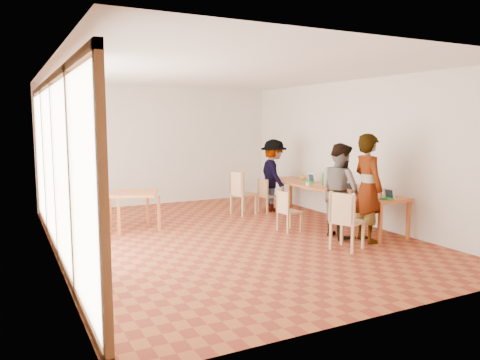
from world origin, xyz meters
name	(u,v)px	position (x,y,z in m)	size (l,w,h in m)	color
ground	(228,237)	(0.00, 0.00, 0.00)	(8.00, 8.00, 0.00)	#9C4C25
wall_back	(161,146)	(0.00, 4.00, 1.50)	(6.00, 0.10, 3.00)	beige
wall_front	(389,181)	(0.00, -4.00, 1.50)	(6.00, 0.10, 3.00)	beige
wall_right	(355,152)	(3.00, 0.00, 1.50)	(0.10, 8.00, 3.00)	beige
window_wall	(54,163)	(-2.96, 0.00, 1.50)	(0.10, 8.00, 3.00)	white
ceiling	(227,71)	(0.00, 0.00, 3.02)	(6.00, 8.00, 0.04)	white
communal_table	(327,189)	(2.50, 0.27, 0.70)	(0.80, 4.00, 0.75)	#C7672C
side_table	(134,196)	(-1.39, 1.41, 0.67)	(0.90, 0.90, 0.75)	#C7672C
chair_near	(345,215)	(1.32, -1.73, 0.60)	(0.60, 0.60, 0.52)	tan
chair_mid	(286,207)	(1.18, -0.17, 0.50)	(0.41, 0.41, 0.43)	tan
chair_far	(240,188)	(1.12, 1.69, 0.62)	(0.57, 0.57, 0.54)	tan
chair_empty	(266,192)	(1.81, 1.72, 0.49)	(0.42, 0.42, 0.42)	tan
chair_spare	(83,204)	(-2.40, 1.12, 0.63)	(0.61, 0.61, 0.55)	tan
person_near	(368,188)	(2.08, -1.43, 0.96)	(0.70, 0.46, 1.93)	gray
person_mid	(340,190)	(1.85, -0.94, 0.87)	(0.85, 0.66, 1.74)	gray
person_far	(274,175)	(2.06, 1.78, 0.86)	(1.11, 0.64, 1.72)	gray
laptop_near	(388,196)	(2.46, -1.53, 0.80)	(0.22, 0.25, 0.19)	green
laptop_mid	(340,185)	(2.66, 0.07, 0.81)	(0.22, 0.25, 0.21)	green
laptop_far	(310,180)	(2.56, 0.99, 0.81)	(0.23, 0.26, 0.21)	green
yellow_mug	(303,177)	(2.72, 1.51, 0.80)	(0.13, 0.13, 0.10)	gold
green_bottle	(324,179)	(2.53, 0.44, 0.89)	(0.07, 0.07, 0.28)	#106B1C
clear_glass	(355,191)	(2.42, -0.69, 0.80)	(0.07, 0.07, 0.09)	silver
condiment_cup	(308,184)	(2.23, 0.60, 0.78)	(0.08, 0.08, 0.06)	white
pink_phone	(299,178)	(2.80, 1.77, 0.76)	(0.05, 0.10, 0.01)	#E13597
black_pouch	(349,186)	(2.74, -0.15, 0.80)	(0.16, 0.26, 0.09)	black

